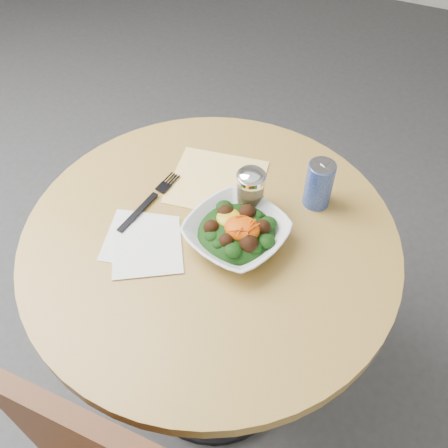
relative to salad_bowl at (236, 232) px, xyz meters
name	(u,v)px	position (x,y,z in m)	size (l,w,h in m)	color
ground	(215,369)	(-0.06, -0.01, -0.78)	(6.00, 6.00, 0.00)	#323234
table	(212,282)	(-0.06, -0.01, -0.23)	(0.90, 0.90, 0.75)	black
cloth_napkin	(217,182)	(-0.12, 0.16, -0.03)	(0.24, 0.22, 0.00)	#FFAA0D
paper_napkins	(143,243)	(-0.20, -0.09, -0.03)	(0.24, 0.23, 0.00)	white
salad_bowl	(236,232)	(0.00, 0.00, 0.00)	(0.28, 0.28, 0.08)	white
fork	(151,199)	(-0.24, 0.03, -0.03)	(0.06, 0.23, 0.00)	black
spice_shaker	(250,191)	(-0.01, 0.11, 0.03)	(0.07, 0.07, 0.13)	silver
beverage_can	(319,184)	(0.14, 0.19, 0.03)	(0.07, 0.07, 0.13)	#0D1992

